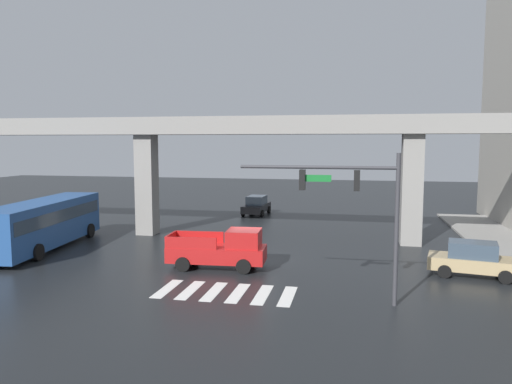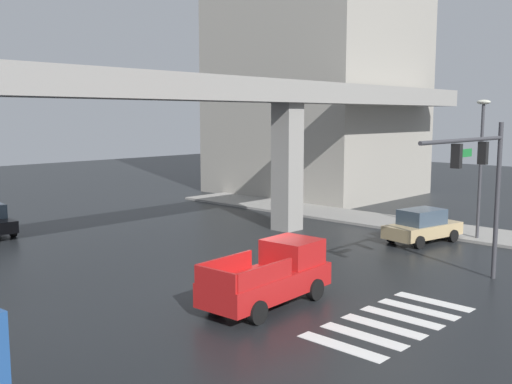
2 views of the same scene
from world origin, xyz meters
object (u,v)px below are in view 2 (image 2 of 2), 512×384
object	(u,v)px
sedan_tan	(422,226)
street_lamp_near_corner	(481,153)
traffic_signal_mast	(481,172)
pickup_truck	(272,276)

from	to	relation	value
sedan_tan	street_lamp_near_corner	world-z (taller)	street_lamp_near_corner
traffic_signal_mast	sedan_tan	bearing A→B (deg)	42.05
pickup_truck	street_lamp_near_corner	size ratio (longest dim) A/B	0.72
pickup_truck	street_lamp_near_corner	world-z (taller)	street_lamp_near_corner
sedan_tan	traffic_signal_mast	world-z (taller)	traffic_signal_mast
traffic_signal_mast	pickup_truck	bearing A→B (deg)	147.39
traffic_signal_mast	street_lamp_near_corner	distance (m)	8.92
street_lamp_near_corner	traffic_signal_mast	bearing A→B (deg)	-157.36
sedan_tan	street_lamp_near_corner	bearing A→B (deg)	-38.35
street_lamp_near_corner	pickup_truck	bearing A→B (deg)	176.71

